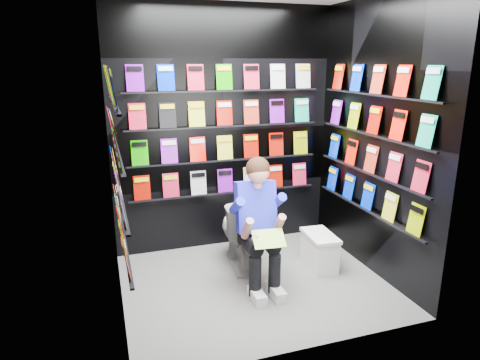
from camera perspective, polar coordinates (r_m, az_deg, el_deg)
name	(u,v)px	position (r m, az deg, el deg)	size (l,w,h in m)	color
floor	(255,284)	(4.14, 1.98, -13.65)	(2.40, 2.40, 0.00)	slate
wall_back	(224,131)	(4.62, -2.16, 6.61)	(2.40, 0.04, 2.60)	black
wall_front	(310,177)	(2.79, 9.31, 0.43)	(2.40, 0.04, 2.60)	black
wall_left	(111,157)	(3.46, -16.84, 2.91)	(0.04, 2.00, 2.60)	black
wall_right	(375,140)	(4.24, 17.61, 5.09)	(0.04, 2.00, 2.60)	black
comics_back	(225,130)	(4.59, -2.06, 6.62)	(2.10, 0.06, 1.37)	red
comics_left	(115,156)	(3.46, -16.35, 3.03)	(0.06, 1.70, 1.37)	red
comics_right	(373,140)	(4.23, 17.29, 5.15)	(0.06, 1.70, 1.37)	red
toilet	(241,231)	(4.34, 0.19, -6.77)	(0.42, 0.75, 0.73)	white
longbox	(319,252)	(4.44, 10.54, -9.41)	(0.24, 0.43, 0.32)	silver
longbox_lid	(320,236)	(4.37, 10.65, -7.30)	(0.26, 0.45, 0.03)	silver
reader	(255,208)	(3.88, 1.97, -3.70)	(0.48, 0.70, 1.28)	#292DD5
held_comic	(269,239)	(3.63, 3.86, -7.81)	(0.27, 0.01, 0.19)	green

